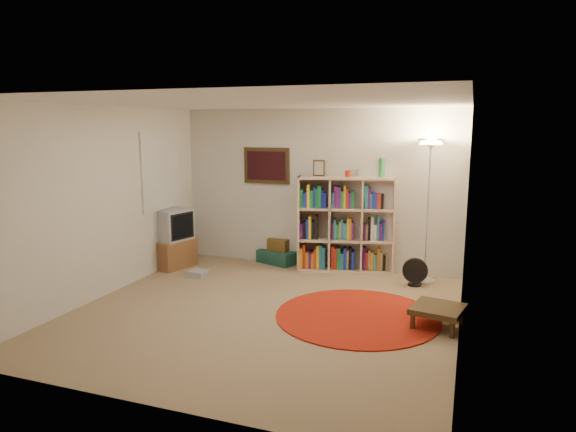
{
  "coord_description": "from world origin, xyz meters",
  "views": [
    {
      "loc": [
        2.27,
        -5.48,
        2.25
      ],
      "look_at": [
        0.1,
        0.6,
        1.1
      ],
      "focal_mm": 32.0,
      "sensor_mm": 36.0,
      "label": 1
    }
  ],
  "objects_px": {
    "suitcase": "(279,257)",
    "floor_lamp": "(430,164)",
    "floor_fan": "(415,272)",
    "tv_stand": "(173,239)",
    "bookshelf": "(344,225)",
    "side_table": "(438,310)"
  },
  "relations": [
    {
      "from": "tv_stand",
      "to": "suitcase",
      "type": "bearing_deg",
      "value": 43.47
    },
    {
      "from": "floor_fan",
      "to": "side_table",
      "type": "distance_m",
      "value": 1.51
    },
    {
      "from": "suitcase",
      "to": "floor_lamp",
      "type": "bearing_deg",
      "value": 13.72
    },
    {
      "from": "bookshelf",
      "to": "suitcase",
      "type": "distance_m",
      "value": 1.27
    },
    {
      "from": "side_table",
      "to": "tv_stand",
      "type": "bearing_deg",
      "value": 164.26
    },
    {
      "from": "floor_lamp",
      "to": "tv_stand",
      "type": "distance_m",
      "value": 4.1
    },
    {
      "from": "suitcase",
      "to": "side_table",
      "type": "bearing_deg",
      "value": -16.63
    },
    {
      "from": "floor_lamp",
      "to": "floor_fan",
      "type": "relative_size",
      "value": 5.11
    },
    {
      "from": "floor_fan",
      "to": "tv_stand",
      "type": "relative_size",
      "value": 0.43
    },
    {
      "from": "tv_stand",
      "to": "floor_fan",
      "type": "bearing_deg",
      "value": 19.56
    },
    {
      "from": "floor_fan",
      "to": "tv_stand",
      "type": "bearing_deg",
      "value": 177.77
    },
    {
      "from": "bookshelf",
      "to": "tv_stand",
      "type": "bearing_deg",
      "value": -177.63
    },
    {
      "from": "suitcase",
      "to": "side_table",
      "type": "height_order",
      "value": "side_table"
    },
    {
      "from": "bookshelf",
      "to": "suitcase",
      "type": "height_order",
      "value": "bookshelf"
    },
    {
      "from": "bookshelf",
      "to": "suitcase",
      "type": "bearing_deg",
      "value": 163.48
    },
    {
      "from": "bookshelf",
      "to": "side_table",
      "type": "xyz_separation_m",
      "value": [
        1.55,
        -1.92,
        -0.51
      ]
    },
    {
      "from": "floor_fan",
      "to": "tv_stand",
      "type": "height_order",
      "value": "tv_stand"
    },
    {
      "from": "bookshelf",
      "to": "floor_fan",
      "type": "bearing_deg",
      "value": -35.65
    },
    {
      "from": "bookshelf",
      "to": "floor_fan",
      "type": "relative_size",
      "value": 4.37
    },
    {
      "from": "bookshelf",
      "to": "tv_stand",
      "type": "distance_m",
      "value": 2.72
    },
    {
      "from": "bookshelf",
      "to": "side_table",
      "type": "height_order",
      "value": "bookshelf"
    },
    {
      "from": "bookshelf",
      "to": "tv_stand",
      "type": "height_order",
      "value": "bookshelf"
    }
  ]
}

